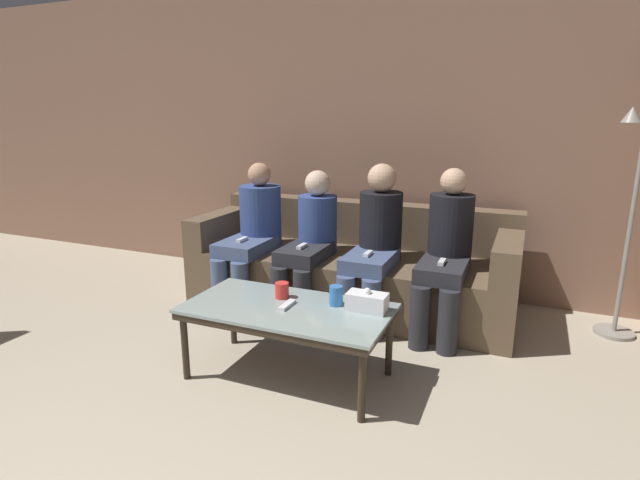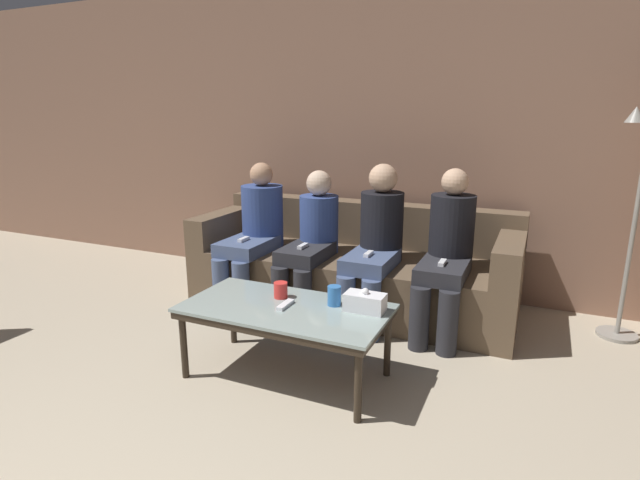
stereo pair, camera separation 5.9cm
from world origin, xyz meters
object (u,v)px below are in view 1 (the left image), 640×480
(cup_near_left, at_px, (282,290))
(seated_person_mid_left, at_px, (310,238))
(tissue_box, at_px, (367,302))
(standing_lamp, at_px, (640,180))
(cup_near_right, at_px, (336,296))
(seated_person_right_end, at_px, (447,248))
(couch, at_px, (352,268))
(coffee_table, at_px, (287,313))
(seated_person_mid_right, at_px, (375,240))
(game_remote, at_px, (287,305))
(seated_person_left_end, at_px, (253,229))

(cup_near_left, relative_size, seated_person_mid_left, 0.09)
(tissue_box, distance_m, standing_lamp, 2.00)
(cup_near_right, distance_m, seated_person_right_end, 1.01)
(couch, bearing_deg, seated_person_mid_left, -136.81)
(standing_lamp, xyz_separation_m, seated_person_mid_left, (-2.15, -0.40, -0.50))
(couch, bearing_deg, tissue_box, -66.76)
(tissue_box, bearing_deg, coffee_table, -164.22)
(cup_near_left, bearing_deg, tissue_box, 1.07)
(cup_near_left, height_order, seated_person_mid_left, seated_person_mid_left)
(seated_person_mid_right, xyz_separation_m, seated_person_right_end, (0.51, -0.00, -0.01))
(game_remote, bearing_deg, coffee_table, 180.00)
(cup_near_right, bearing_deg, game_remote, -151.87)
(tissue_box, distance_m, seated_person_mid_left, 1.16)
(couch, xyz_separation_m, standing_lamp, (1.89, 0.16, 0.78))
(couch, distance_m, seated_person_right_end, 0.85)
(game_remote, height_order, seated_person_mid_left, seated_person_mid_left)
(cup_near_right, relative_size, tissue_box, 0.51)
(coffee_table, relative_size, cup_near_right, 10.23)
(tissue_box, bearing_deg, seated_person_left_end, 144.00)
(tissue_box, height_order, seated_person_mid_left, seated_person_mid_left)
(standing_lamp, bearing_deg, cup_near_left, -146.11)
(seated_person_mid_left, distance_m, seated_person_right_end, 1.01)
(seated_person_mid_right, height_order, seated_person_right_end, seated_person_mid_right)
(coffee_table, bearing_deg, tissue_box, 15.78)
(couch, distance_m, game_remote, 1.26)
(cup_near_left, height_order, standing_lamp, standing_lamp)
(couch, distance_m, standing_lamp, 2.05)
(couch, distance_m, tissue_box, 1.24)
(couch, distance_m, seated_person_left_end, 0.85)
(couch, height_order, seated_person_mid_right, seated_person_mid_right)
(game_remote, bearing_deg, seated_person_left_end, 128.48)
(tissue_box, height_order, seated_person_right_end, seated_person_right_end)
(tissue_box, bearing_deg, cup_near_left, -178.93)
(game_remote, xyz_separation_m, standing_lamp, (1.84, 1.41, 0.62))
(coffee_table, height_order, seated_person_right_end, seated_person_right_end)
(game_remote, relative_size, seated_person_left_end, 0.14)
(tissue_box, xyz_separation_m, seated_person_right_end, (0.28, 0.90, 0.11))
(seated_person_right_end, bearing_deg, seated_person_mid_right, 179.45)
(seated_person_left_end, xyz_separation_m, seated_person_mid_right, (1.01, -0.00, 0.01))
(tissue_box, bearing_deg, seated_person_mid_left, 129.72)
(cup_near_right, bearing_deg, seated_person_mid_left, 122.10)
(coffee_table, distance_m, cup_near_right, 0.29)
(seated_person_mid_left, distance_m, seated_person_mid_right, 0.51)
(coffee_table, distance_m, game_remote, 0.05)
(standing_lamp, bearing_deg, couch, -175.11)
(couch, relative_size, cup_near_left, 26.61)
(coffee_table, relative_size, seated_person_left_end, 1.05)
(cup_near_right, distance_m, seated_person_mid_left, 1.04)
(tissue_box, relative_size, standing_lamp, 0.13)
(couch, relative_size, seated_person_left_end, 2.25)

